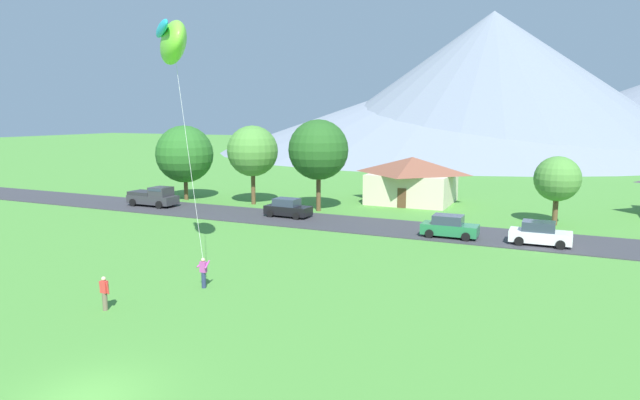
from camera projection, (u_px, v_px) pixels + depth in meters
ground_plane at (88, 399)px, 17.84m from camera, size 400.00×400.00×0.00m
road_strip at (379, 227)px, 45.21m from camera, size 160.00×6.72×0.08m
mountain_far_west_ridge at (491, 83)px, 133.08m from camera, size 96.31×96.31×34.12m
mountain_far_east_ridge at (457, 110)px, 139.94m from camera, size 121.37×121.37×20.74m
house_leftmost at (412, 179)px, 57.54m from camera, size 9.02×8.31×4.87m
tree_near_left at (253, 151)px, 55.91m from camera, size 5.26×5.26×8.21m
tree_left_of_center at (318, 150)px, 51.88m from camera, size 5.81×5.81×8.87m
tree_center at (557, 179)px, 45.42m from camera, size 3.80×3.80×5.87m
tree_right_of_center at (185, 154)px, 59.06m from camera, size 6.23×6.23×8.15m
parked_car_black_west_end at (288, 208)px, 49.26m from camera, size 4.26×2.20×1.68m
parked_car_white_mid_west at (540, 234)px, 38.66m from camera, size 4.20×2.08×1.68m
parked_car_green_mid_east at (449, 227)px, 41.09m from camera, size 4.22×2.11×1.68m
pickup_truck_charcoal_west_side at (154, 196)px, 55.02m from camera, size 5.21×2.33×1.99m
kite_flyer_with_kite at (172, 43)px, 30.97m from camera, size 5.99×4.89×14.74m
watcher_person at (104, 293)px, 25.84m from camera, size 0.56×0.24×1.68m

